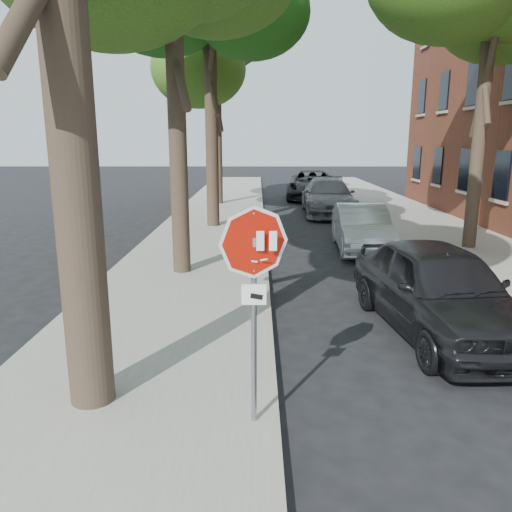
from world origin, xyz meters
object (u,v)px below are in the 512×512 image
at_px(tree_right, 490,3).
at_px(car_a, 438,289).
at_px(stop_sign, 254,275).
at_px(tree_mid_b, 209,9).
at_px(car_c, 328,197).
at_px(car_d, 312,185).
at_px(tree_far, 217,61).
at_px(car_b, 362,228).

relative_size(tree_right, car_a, 1.94).
relative_size(stop_sign, tree_mid_b, 0.25).
distance_m(stop_sign, car_c, 18.10).
distance_m(tree_mid_b, car_d, 13.03).
xyz_separation_m(tree_far, tree_right, (8.70, -11.00, 0.00)).
height_order(stop_sign, car_d, stop_sign).
bearing_deg(stop_sign, tree_mid_b, 96.95).
bearing_deg(car_b, stop_sign, -104.95).
bearing_deg(tree_mid_b, tree_right, -25.52).
bearing_deg(tree_right, car_b, -178.10).
xyz_separation_m(car_b, car_c, (0.00, 7.73, 0.11)).
bearing_deg(tree_mid_b, tree_far, 92.44).
bearing_deg(car_d, car_a, -82.84).
bearing_deg(stop_sign, car_b, 71.78).
height_order(tree_mid_b, car_c, tree_mid_b).
bearing_deg(car_d, car_b, -82.65).
relative_size(car_c, car_d, 0.95).
distance_m(tree_far, car_d, 8.69).
xyz_separation_m(car_a, car_c, (0.03, 14.58, -0.00)).
bearing_deg(tree_mid_b, car_c, 35.69).
relative_size(tree_far, tree_right, 1.00).
bearing_deg(car_d, car_c, -82.22).
bearing_deg(car_a, tree_far, 99.94).
height_order(tree_mid_b, car_a, tree_mid_b).
height_order(stop_sign, tree_far, tree_far).
bearing_deg(tree_right, tree_far, 128.34).
xyz_separation_m(tree_far, car_b, (5.32, -11.11, -6.50)).
bearing_deg(car_c, car_d, 92.82).
height_order(car_b, car_d, car_d).
relative_size(tree_right, car_d, 1.57).
distance_m(stop_sign, car_d, 24.08).
distance_m(car_b, car_d, 13.82).
relative_size(tree_mid_b, car_b, 2.40).
xyz_separation_m(tree_mid_b, car_c, (5.02, 3.61, -7.18)).
relative_size(tree_far, car_b, 2.16).
xyz_separation_m(stop_sign, car_a, (3.27, 3.17, -1.13)).
distance_m(car_a, car_b, 6.85).
distance_m(tree_mid_b, car_a, 14.03).
distance_m(car_c, car_d, 6.09).
distance_m(tree_mid_b, tree_right, 9.34).
bearing_deg(car_b, tree_far, 118.86).
height_order(stop_sign, tree_mid_b, tree_mid_b).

